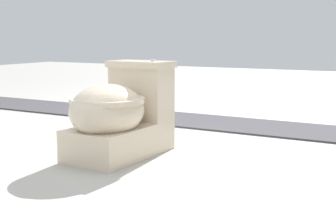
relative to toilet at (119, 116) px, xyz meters
name	(u,v)px	position (x,y,z in m)	size (l,w,h in m)	color
ground_plane	(133,160)	(0.04, 0.12, -0.22)	(14.00, 14.00, 0.00)	#A8A59E
gravel_strip	(285,129)	(-1.13, 0.62, -0.21)	(0.56, 8.00, 0.01)	#423F44
toilet	(119,116)	(0.00, 0.00, 0.00)	(0.65, 0.41, 0.52)	beige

